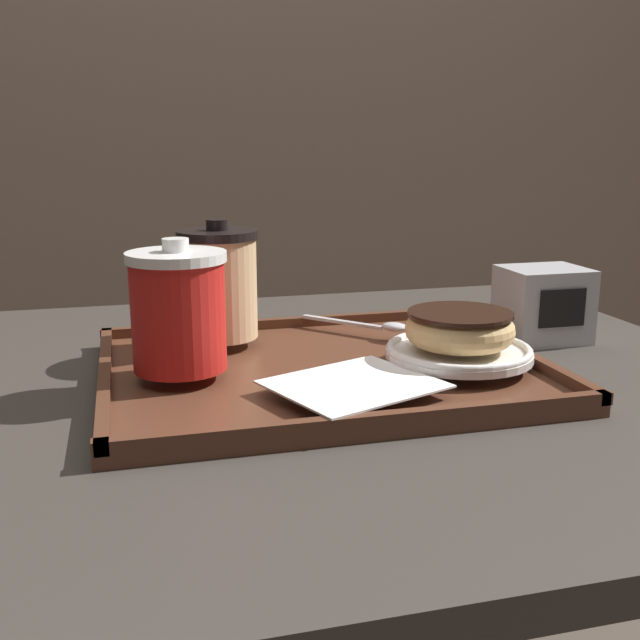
{
  "coord_description": "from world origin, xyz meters",
  "views": [
    {
      "loc": [
        -0.2,
        -0.76,
        0.98
      ],
      "look_at": [
        0.0,
        -0.01,
        0.8
      ],
      "focal_mm": 42.0,
      "sensor_mm": 36.0,
      "label": 1
    }
  ],
  "objects": [
    {
      "name": "wall_behind",
      "position": [
        0.0,
        1.1,
        1.2
      ],
      "size": [
        8.0,
        0.05,
        2.4
      ],
      "color": "#7A6656",
      "rests_on": "ground_plane"
    },
    {
      "name": "cafe_table",
      "position": [
        0.0,
        0.0,
        0.56
      ],
      "size": [
        0.98,
        0.85,
        0.73
      ],
      "color": "#38332D",
      "rests_on": "ground_plane"
    },
    {
      "name": "serving_tray",
      "position": [
        0.0,
        -0.01,
        0.74
      ],
      "size": [
        0.46,
        0.38,
        0.02
      ],
      "color": "#512D1E",
      "rests_on": "cafe_table"
    },
    {
      "name": "napkin_paper",
      "position": [
        0.01,
        -0.11,
        0.76
      ],
      "size": [
        0.18,
        0.17,
        0.0
      ],
      "rotation": [
        0.0,
        0.0,
        0.37
      ],
      "color": "white",
      "rests_on": "serving_tray"
    },
    {
      "name": "coffee_cup_front",
      "position": [
        -0.15,
        -0.02,
        0.82
      ],
      "size": [
        0.1,
        0.1,
        0.13
      ],
      "color": "red",
      "rests_on": "serving_tray"
    },
    {
      "name": "coffee_cup_rear",
      "position": [
        -0.09,
        0.1,
        0.82
      ],
      "size": [
        0.09,
        0.09,
        0.14
      ],
      "color": "#E0B784",
      "rests_on": "serving_tray"
    },
    {
      "name": "plate_with_chocolate_donut",
      "position": [
        0.14,
        -0.05,
        0.76
      ],
      "size": [
        0.16,
        0.16,
        0.01
      ],
      "color": "white",
      "rests_on": "serving_tray"
    },
    {
      "name": "donut_chocolate_glazed",
      "position": [
        0.14,
        -0.05,
        0.79
      ],
      "size": [
        0.12,
        0.12,
        0.04
      ],
      "color": "#DBB270",
      "rests_on": "plate_with_chocolate_donut"
    },
    {
      "name": "spoon",
      "position": [
        0.1,
        0.09,
        0.76
      ],
      "size": [
        0.11,
        0.12,
        0.01
      ],
      "rotation": [
        0.0,
        0.0,
        5.45
      ],
      "color": "silver",
      "rests_on": "serving_tray"
    },
    {
      "name": "napkin_dispenser",
      "position": [
        0.32,
        0.07,
        0.78
      ],
      "size": [
        0.1,
        0.09,
        0.09
      ],
      "color": "#B7B7BC",
      "rests_on": "cafe_table"
    }
  ]
}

